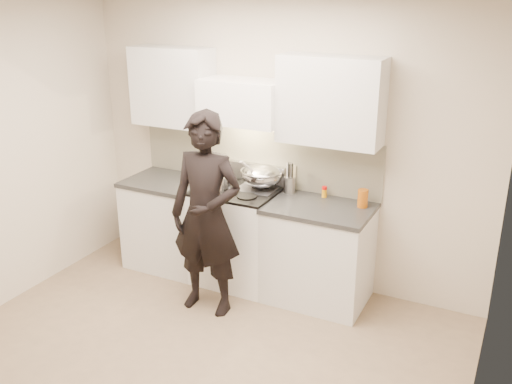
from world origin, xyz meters
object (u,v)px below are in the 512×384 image
stove (238,235)px  wok (262,176)px  person (206,215)px  utensil_crock (289,184)px  counter_right (318,253)px

stove → wok: size_ratio=1.92×
person → stove: bearing=88.6°
wok → utensil_crock: (0.26, 0.06, -0.06)m
counter_right → person: (-0.81, -0.58, 0.44)m
counter_right → utensil_crock: (-0.38, 0.20, 0.55)m
wok → person: size_ratio=0.28×
wok → person: (-0.18, -0.72, -0.17)m
stove → utensil_crock: utensil_crock is taller
person → counter_right: bearing=32.7°
counter_right → wok: bearing=168.0°
utensil_crock → person: 0.90m
utensil_crock → counter_right: bearing=-27.5°
stove → person: 0.72m
counter_right → utensil_crock: bearing=152.5°
wok → utensil_crock: wok is taller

